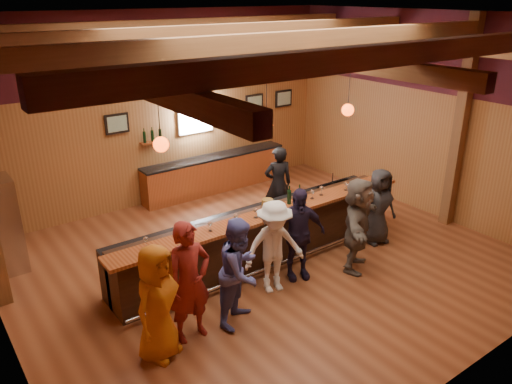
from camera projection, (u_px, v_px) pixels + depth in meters
room at (264, 95)px, 8.48m from camera, size 9.04×9.00×4.52m
bar_counter at (261, 234)px, 9.57m from camera, size 6.30×1.07×1.11m
back_bar_cabinet at (216, 173)px, 12.90m from camera, size 4.00×0.52×0.95m
window at (195, 114)px, 12.27m from camera, size 0.95×0.09×0.95m
framed_pictures at (225, 107)px, 12.71m from camera, size 5.35×0.05×0.45m
wine_shelves at (197, 131)px, 12.38m from camera, size 3.00×0.18×0.30m
pendant_lights at (266, 125)px, 8.63m from camera, size 4.24×0.24×1.37m
customer_orange at (158, 303)px, 6.86m from camera, size 1.01×0.88×1.74m
customer_redvest at (190, 282)px, 7.22m from camera, size 0.70×0.48×1.89m
customer_denim at (240, 271)px, 7.62m from camera, size 1.07×0.99×1.76m
customer_white at (274, 247)px, 8.42m from camera, size 1.20×0.86×1.67m
customer_navy at (298, 234)px, 8.81m from camera, size 1.10×0.77×1.73m
customer_brown at (357, 225)px, 9.09m from camera, size 1.66×1.40×1.79m
customer_dark at (379, 206)px, 10.11m from camera, size 0.84×0.61×1.59m
bartender at (278, 184)px, 11.09m from camera, size 0.74×0.61×1.73m
ice_bucket at (267, 205)px, 9.10m from camera, size 0.21×0.21×0.23m
bottle_a at (289, 197)px, 9.39m from camera, size 0.08×0.08×0.36m
bottle_b at (299, 194)px, 9.55m from camera, size 0.07×0.07×0.33m
glass_a at (146, 240)px, 7.77m from camera, size 0.09×0.09×0.20m
glass_b at (184, 235)px, 7.97m from camera, size 0.08×0.08×0.17m
glass_c at (210, 224)px, 8.33m from camera, size 0.08×0.08×0.18m
glass_d at (236, 216)px, 8.61m from camera, size 0.08×0.08×0.18m
glass_e at (256, 211)px, 8.81m from camera, size 0.09×0.09×0.20m
glass_f at (312, 192)px, 9.63m from camera, size 0.08×0.08×0.19m
glass_g at (322, 189)px, 9.80m from camera, size 0.09×0.09×0.19m
glass_h at (346, 184)px, 10.05m from camera, size 0.08×0.08×0.18m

